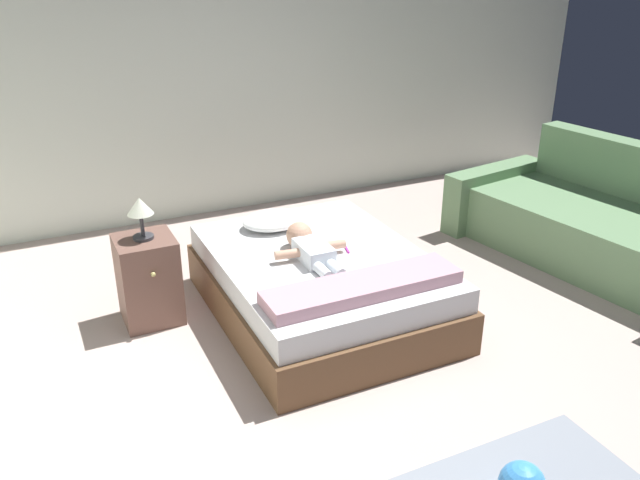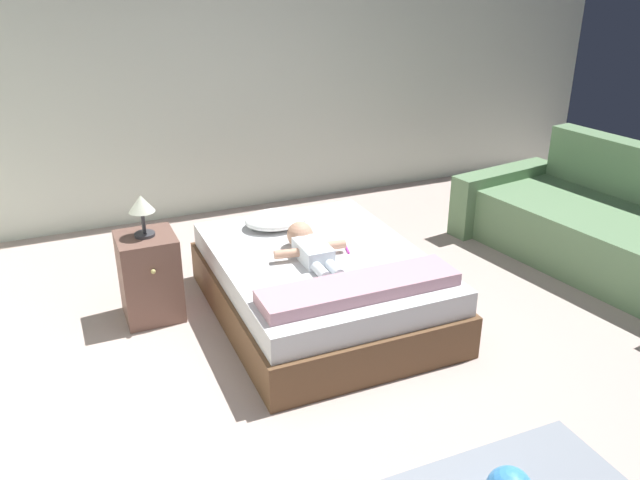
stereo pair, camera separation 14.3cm
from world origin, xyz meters
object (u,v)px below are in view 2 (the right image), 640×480
Objects in this scene: pillow at (276,219)px; couch at (610,229)px; nightstand at (150,276)px; baby at (309,247)px; lamp at (142,207)px; bed at (320,285)px; toothbrush at (347,248)px.

couch is (2.42, -0.70, -0.21)m from pillow.
pillow is at bearing 8.30° from nightstand.
couch is (2.39, -0.17, -0.22)m from baby.
pillow is 0.97m from lamp.
baby reaches higher than nightstand.
bed is 0.30m from toothbrush.
lamp is at bearing 90.00° from nightstand.
nightstand is (-1.21, 0.40, -0.15)m from toothbrush.
toothbrush is (0.26, 0.00, -0.06)m from baby.
baby is 1.06m from lamp.
nightstand is 2.12× the size of lamp.
lamp is (-0.94, 0.40, 0.27)m from baby.
couch reaches higher than pillow.
couch is 3.39m from nightstand.
baby reaches higher than pillow.
couch reaches higher than bed.
couch is at bearing -9.67° from nightstand.
baby is 2.41m from couch.
bed is at bearing -79.34° from pillow.
pillow reaches higher than bed.
baby is at bearing 176.03° from couch.
baby is 2.25× the size of lamp.
baby is 1.06× the size of nightstand.
toothbrush reaches higher than bed.
nightstand is at bearing 161.60° from toothbrush.
toothbrush is at bearing 175.51° from couch.
baby is 1.05m from nightstand.
lamp is (-0.92, -0.13, 0.28)m from pillow.
couch is (2.13, -0.17, -0.16)m from toothbrush.
bed is at bearing -21.87° from lamp.
baby is (0.03, -0.54, 0.01)m from pillow.
toothbrush is 0.06× the size of couch.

